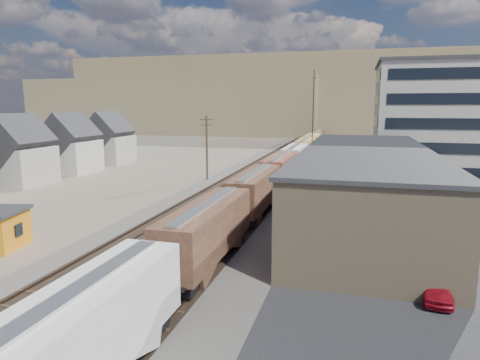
% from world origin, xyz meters
% --- Properties ---
extents(ground, '(300.00, 300.00, 0.00)m').
position_xyz_m(ground, '(0.00, 0.00, 0.00)').
color(ground, '#6B6356').
rests_on(ground, ground).
extents(ballast_bed, '(18.00, 200.00, 0.06)m').
position_xyz_m(ballast_bed, '(0.00, 50.00, 0.03)').
color(ballast_bed, '#4C4742').
rests_on(ballast_bed, ground).
extents(dirt_yard, '(24.00, 180.00, 0.03)m').
position_xyz_m(dirt_yard, '(-20.00, 40.00, 0.01)').
color(dirt_yard, '#786452').
rests_on(dirt_yard, ground).
extents(asphalt_lot, '(26.00, 120.00, 0.04)m').
position_xyz_m(asphalt_lot, '(22.00, 35.00, 0.02)').
color(asphalt_lot, '#232326').
rests_on(asphalt_lot, ground).
extents(rail_tracks, '(11.40, 200.00, 0.24)m').
position_xyz_m(rail_tracks, '(-0.55, 50.00, 0.11)').
color(rail_tracks, black).
rests_on(rail_tracks, ground).
extents(freight_train, '(3.00, 119.74, 4.46)m').
position_xyz_m(freight_train, '(3.80, 45.38, 2.79)').
color(freight_train, black).
rests_on(freight_train, ground).
extents(warehouse, '(12.40, 40.40, 7.25)m').
position_xyz_m(warehouse, '(14.98, 25.00, 3.65)').
color(warehouse, '#9F8864').
rests_on(warehouse, ground).
extents(office_tower, '(22.60, 18.60, 18.45)m').
position_xyz_m(office_tower, '(27.95, 54.95, 9.26)').
color(office_tower, '#9E998E').
rests_on(office_tower, ground).
extents(utility_pole_north, '(2.20, 0.32, 10.00)m').
position_xyz_m(utility_pole_north, '(-8.50, 42.00, 5.30)').
color(utility_pole_north, '#382619').
rests_on(utility_pole_north, ground).
extents(radio_mast, '(1.20, 0.16, 18.00)m').
position_xyz_m(radio_mast, '(6.00, 60.00, 9.12)').
color(radio_mast, black).
rests_on(radio_mast, ground).
extents(hills_north, '(265.00, 80.00, 32.00)m').
position_xyz_m(hills_north, '(0.17, 167.92, 14.10)').
color(hills_north, '#6E6542').
rests_on(hills_north, ground).
extents(maintenance_shed, '(4.23, 5.02, 3.25)m').
position_xyz_m(maintenance_shed, '(-13.88, 6.62, 1.66)').
color(maintenance_shed, orange).
rests_on(maintenance_shed, ground).
extents(parked_car_red, '(2.11, 4.34, 1.43)m').
position_xyz_m(parked_car_red, '(19.04, 5.73, 0.71)').
color(parked_car_red, '#A40F1E').
rests_on(parked_car_red, ground).
extents(parked_car_blue, '(4.11, 5.33, 1.34)m').
position_xyz_m(parked_car_blue, '(23.37, 57.43, 0.67)').
color(parked_car_blue, navy).
rests_on(parked_car_blue, ground).
extents(parked_car_far, '(2.76, 4.41, 1.40)m').
position_xyz_m(parked_car_far, '(32.34, 56.71, 0.70)').
color(parked_car_far, white).
rests_on(parked_car_far, ground).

